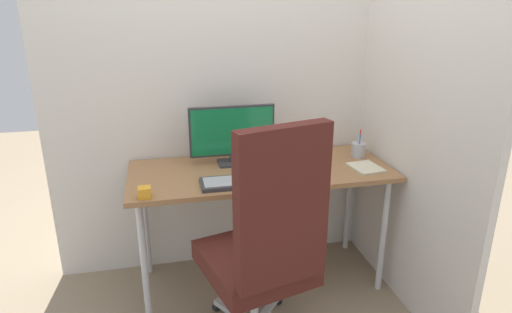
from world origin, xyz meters
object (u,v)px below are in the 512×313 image
Objects in this scene: monitor at (232,133)px; notebook at (366,168)px; pen_holder at (358,150)px; desk_clamp_accessory at (145,192)px; office_chair at (265,245)px; keyboard at (239,182)px; mouse at (301,178)px.

monitor reaches higher than notebook.
pen_holder reaches higher than desk_clamp_accessory.
pen_holder is (0.76, 0.67, 0.19)m from office_chair.
notebook is (-0.05, -0.20, -0.04)m from pen_holder.
pen_holder reaches higher than keyboard.
keyboard is 0.76m from notebook.
notebook is (0.76, 0.06, -0.00)m from keyboard.
office_chair is 0.65m from desk_clamp_accessory.
mouse is 0.56m from pen_holder.
notebook is at bearing 33.33° from office_chair.
mouse is at bearing -6.97° from keyboard.
office_chair is 0.87m from notebook.
monitor reaches higher than mouse.
mouse is 0.47× the size of pen_holder.
monitor is 0.37m from keyboard.
mouse is at bearing 51.92° from office_chair.
office_chair reaches higher than pen_holder.
pen_holder is 2.83× the size of desk_clamp_accessory.
desk_clamp_accessory is at bearing -172.08° from mouse.
notebook is at bearing 5.79° from desk_clamp_accessory.
pen_holder is 1.33m from desk_clamp_accessory.
monitor is at bearing 136.54° from mouse.
desk_clamp_accessory is (-0.82, -0.03, 0.01)m from mouse.
keyboard is 6.76× the size of desk_clamp_accessory.
monitor is 1.22× the size of keyboard.
office_chair is 7.01× the size of pen_holder.
office_chair is 0.80m from monitor.
monitor is 6.11× the size of mouse.
office_chair reaches higher than keyboard.
mouse is 1.35× the size of desk_clamp_accessory.
notebook is (0.71, 0.47, 0.15)m from office_chair.
mouse is 0.44m from notebook.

